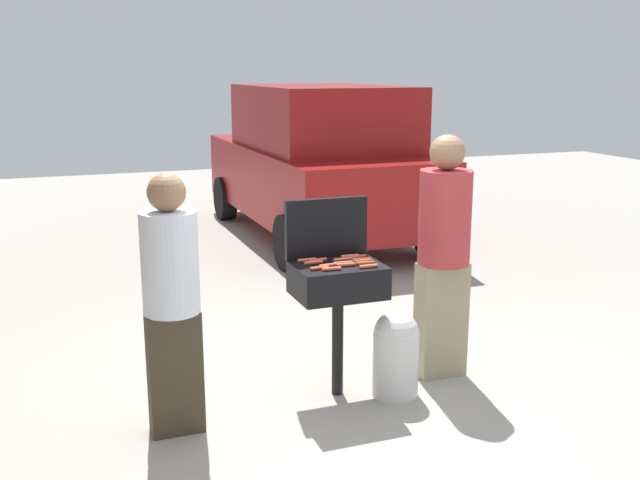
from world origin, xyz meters
TOP-DOWN VIEW (x-y plane):
  - ground_plane at (0.00, 0.00)m, footprint 24.00×24.00m
  - bbq_grill at (-0.08, 0.06)m, footprint 0.60×0.44m
  - grill_lid_open at (-0.08, 0.28)m, footprint 0.60×0.05m
  - hot_dog_0 at (-0.18, -0.07)m, footprint 0.13×0.04m
  - hot_dog_1 at (-0.19, 0.18)m, footprint 0.13×0.04m
  - hot_dog_2 at (-0.05, 0.04)m, footprint 0.13×0.03m
  - hot_dog_3 at (-0.25, -0.02)m, footprint 0.13×0.03m
  - hot_dog_4 at (-0.17, 0.02)m, footprint 0.13×0.04m
  - hot_dog_5 at (-0.02, 0.14)m, footprint 0.13×0.03m
  - hot_dog_6 at (-0.23, 0.13)m, footprint 0.13×0.03m
  - hot_dog_7 at (0.10, 0.16)m, footprint 0.13×0.04m
  - hot_dog_8 at (0.10, 0.09)m, footprint 0.13×0.04m
  - hot_dog_9 at (0.07, -0.09)m, footprint 0.13×0.03m
  - hot_dog_10 at (0.09, 0.04)m, footprint 0.13×0.04m
  - hot_dog_11 at (0.09, -0.01)m, footprint 0.13×0.04m
  - hot_dog_12 at (-0.05, -0.01)m, footprint 0.13×0.04m
  - hot_dog_13 at (0.07, 0.20)m, footprint 0.13×0.03m
  - hot_dog_14 at (-0.25, 0.20)m, footprint 0.13×0.03m
  - propane_tank at (0.29, -0.11)m, footprint 0.32×0.32m
  - person_left at (-1.23, -0.09)m, footprint 0.35×0.35m
  - person_right at (0.76, 0.11)m, footprint 0.38×0.38m
  - parked_minivan at (1.53, 4.76)m, footprint 2.04×4.41m

SIDE VIEW (x-z plane):
  - ground_plane at x=0.00m, z-range 0.00..0.00m
  - propane_tank at x=0.29m, z-range 0.01..0.63m
  - bbq_grill at x=-0.08m, z-range 0.33..1.27m
  - person_left at x=-1.23m, z-range 0.07..1.72m
  - hot_dog_0 at x=-0.18m, z-range 0.94..0.97m
  - hot_dog_1 at x=-0.19m, z-range 0.94..0.97m
  - hot_dog_2 at x=-0.05m, z-range 0.94..0.97m
  - hot_dog_3 at x=-0.25m, z-range 0.94..0.97m
  - hot_dog_4 at x=-0.17m, z-range 0.94..0.97m
  - hot_dog_5 at x=-0.02m, z-range 0.94..0.97m
  - hot_dog_6 at x=-0.23m, z-range 0.94..0.97m
  - hot_dog_7 at x=0.10m, z-range 0.94..0.97m
  - hot_dog_8 at x=0.10m, z-range 0.94..0.97m
  - hot_dog_9 at x=0.07m, z-range 0.94..0.97m
  - hot_dog_10 at x=0.09m, z-range 0.94..0.97m
  - hot_dog_11 at x=0.09m, z-range 0.94..0.97m
  - hot_dog_12 at x=-0.05m, z-range 0.94..0.97m
  - hot_dog_13 at x=0.07m, z-range 0.94..0.97m
  - hot_dog_14 at x=-0.25m, z-range 0.94..0.97m
  - person_right at x=0.76m, z-range 0.08..1.87m
  - parked_minivan at x=1.53m, z-range 0.02..2.04m
  - grill_lid_open at x=-0.08m, z-range 0.94..1.36m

